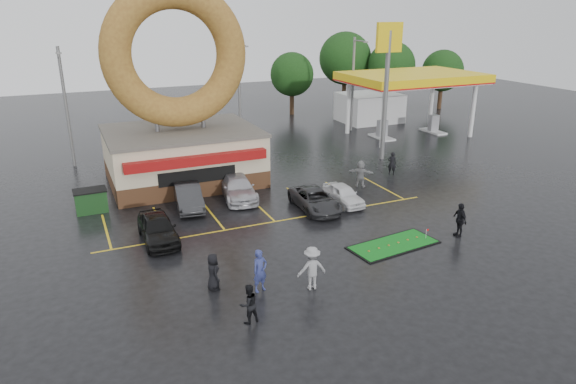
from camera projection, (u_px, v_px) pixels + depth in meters
name	position (u px, v px, depth m)	size (l,w,h in m)	color
ground	(300.00, 245.00, 26.54)	(120.00, 120.00, 0.00)	black
donut_shop	(180.00, 118.00, 35.05)	(10.20, 8.70, 13.50)	#472B19
gas_station	(393.00, 92.00, 50.95)	(12.30, 13.65, 5.90)	silver
shell_sign	(387.00, 66.00, 39.34)	(2.20, 0.36, 10.60)	slate
streetlight_left	(66.00, 105.00, 38.25)	(0.40, 2.21, 9.00)	slate
streetlight_mid	(240.00, 91.00, 44.45)	(0.40, 2.21, 9.00)	slate
streetlight_right	(353.00, 82.00, 49.90)	(0.40, 2.21, 9.00)	slate
tree_far_a	(391.00, 66.00, 60.54)	(5.60, 5.60, 8.00)	#332114
tree_far_b	(443.00, 71.00, 61.33)	(4.90, 4.90, 7.00)	#332114
tree_far_c	(345.00, 58.00, 62.23)	(6.30, 6.30, 9.00)	#332114
tree_far_d	(292.00, 74.00, 57.89)	(4.90, 4.90, 7.00)	#332114
car_black	(158.00, 228.00, 26.79)	(1.72, 4.27, 1.45)	black
car_dgrey	(188.00, 197.00, 31.31)	(1.51, 4.33, 1.43)	#29292B
car_silver	(238.00, 188.00, 32.92)	(1.98, 4.86, 1.41)	#B9B8BD
car_grey	(315.00, 200.00, 31.06)	(2.06, 4.47, 1.24)	#2E2E31
car_white	(343.00, 194.00, 31.99)	(1.44, 3.57, 1.22)	white
person_blue	(260.00, 271.00, 21.96)	(0.70, 0.46, 1.92)	navy
person_blackjkt	(249.00, 304.00, 19.76)	(0.79, 0.62, 1.63)	black
person_hoodie	(312.00, 268.00, 22.11)	(1.28, 0.73, 1.98)	gray
person_bystander	(213.00, 272.00, 22.09)	(0.82, 0.53, 1.68)	black
person_cameraman	(460.00, 220.00, 27.32)	(1.09, 0.46, 1.87)	black
person_walker_near	(361.00, 174.00, 34.95)	(1.72, 0.55, 1.86)	gray
person_walker_far	(392.00, 163.00, 37.54)	(0.63, 0.41, 1.72)	black
dumpster	(91.00, 201.00, 30.74)	(1.80, 1.20, 1.30)	#163B17
putting_green	(393.00, 245.00, 26.48)	(4.99, 2.61, 0.60)	black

